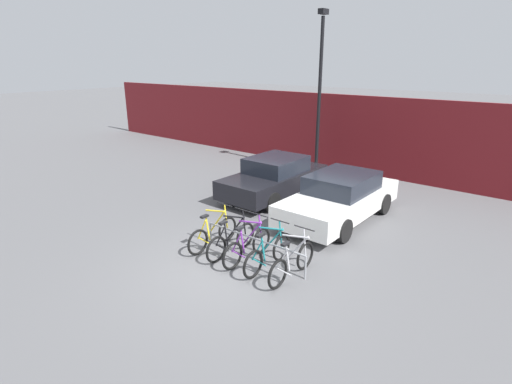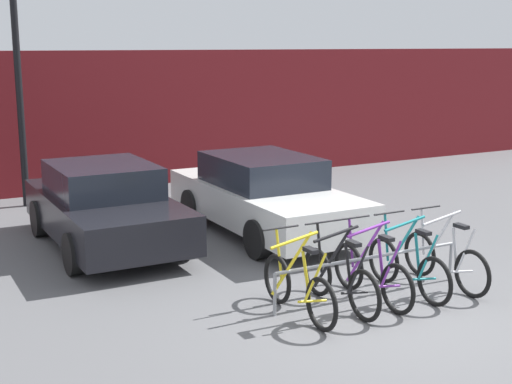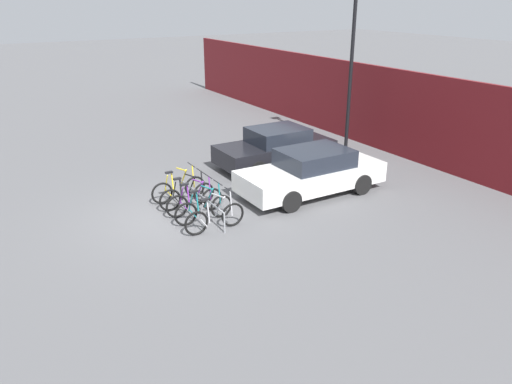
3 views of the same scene
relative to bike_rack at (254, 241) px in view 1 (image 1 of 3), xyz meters
name	(u,v)px [view 1 (image 1 of 3)]	position (x,y,z in m)	size (l,w,h in m)	color
ground_plane	(229,268)	(-0.17, -0.68, -0.47)	(120.00, 120.00, 0.00)	#59595B
hoarding_wall	(393,139)	(-0.17, 8.82, 1.12)	(36.00, 0.16, 3.19)	maroon
bike_rack	(254,241)	(0.00, 0.00, 0.00)	(2.95, 0.04, 0.57)	gray
bicycle_yellow	(213,234)	(-1.20, -0.15, -0.10)	(0.68, 1.71, 1.05)	black
bicycle_black	(231,240)	(-0.58, -0.15, -0.10)	(0.68, 1.71, 1.05)	black
bicycle_purple	(247,246)	(-0.07, -0.15, -0.10)	(0.68, 1.71, 1.05)	black
bicycle_teal	(268,254)	(0.54, -0.15, -0.10)	(0.68, 1.71, 1.05)	black
bicycle_silver	(292,263)	(1.20, -0.15, -0.10)	(0.68, 1.71, 1.05)	black
car_black	(275,177)	(-2.41, 4.05, 0.22)	(1.91, 4.18, 1.40)	black
car_white	(340,197)	(0.36, 3.58, 0.22)	(1.91, 4.55, 1.40)	silver
lamp_post	(320,86)	(-3.00, 7.83, 3.08)	(0.24, 0.44, 6.40)	black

